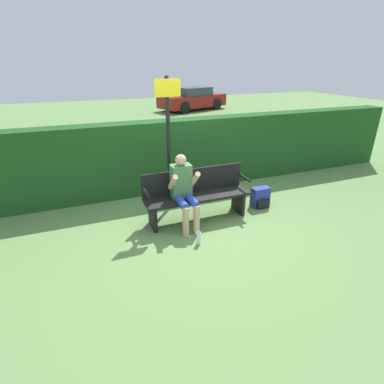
{
  "coord_description": "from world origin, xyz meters",
  "views": [
    {
      "loc": [
        -1.88,
        -4.53,
        2.69
      ],
      "look_at": [
        -0.15,
        -0.1,
        0.61
      ],
      "focal_mm": 28.0,
      "sensor_mm": 36.0,
      "label": 1
    }
  ],
  "objects": [
    {
      "name": "ground_plane",
      "position": [
        0.0,
        0.0,
        0.0
      ],
      "size": [
        40.0,
        40.0,
        0.0
      ],
      "primitive_type": "plane",
      "color": "#668E4C"
    },
    {
      "name": "hedge_back",
      "position": [
        0.0,
        1.61,
        0.78
      ],
      "size": [
        12.0,
        0.47,
        1.55
      ],
      "color": "#1E4C1E",
      "rests_on": "ground"
    },
    {
      "name": "park_bench",
      "position": [
        0.0,
        0.07,
        0.48
      ],
      "size": [
        1.93,
        0.47,
        0.92
      ],
      "color": "black",
      "rests_on": "ground"
    },
    {
      "name": "person_seated",
      "position": [
        -0.3,
        -0.08,
        0.69
      ],
      "size": [
        0.48,
        0.65,
        1.26
      ],
      "color": "#4C7F4C",
      "rests_on": "ground"
    },
    {
      "name": "backpack",
      "position": [
        1.38,
        0.04,
        0.19
      ],
      "size": [
        0.36,
        0.25,
        0.4
      ],
      "color": "#283893",
      "rests_on": "ground"
    },
    {
      "name": "water_bottle",
      "position": [
        -0.3,
        -0.78,
        0.11
      ],
      "size": [
        0.07,
        0.07,
        0.23
      ],
      "color": "white",
      "rests_on": "ground"
    },
    {
      "name": "signpost",
      "position": [
        -0.32,
        0.65,
        1.46
      ],
      "size": [
        0.46,
        0.09,
        2.47
      ],
      "color": "black",
      "rests_on": "ground"
    },
    {
      "name": "parked_car",
      "position": [
        4.91,
        12.83,
        0.64
      ],
      "size": [
        4.4,
        2.94,
        1.31
      ],
      "rotation": [
        0.0,
        0.0,
        0.33
      ],
      "color": "maroon",
      "rests_on": "ground"
    }
  ]
}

